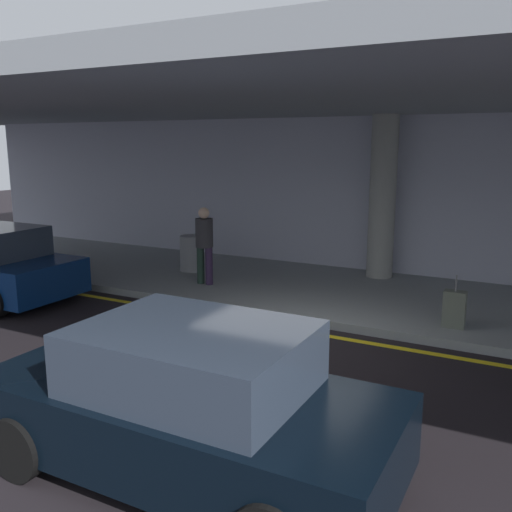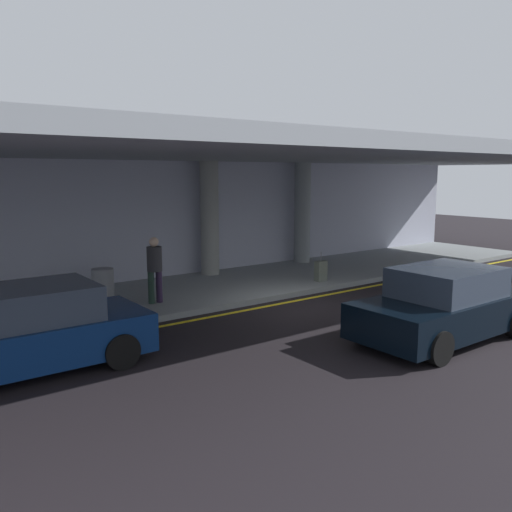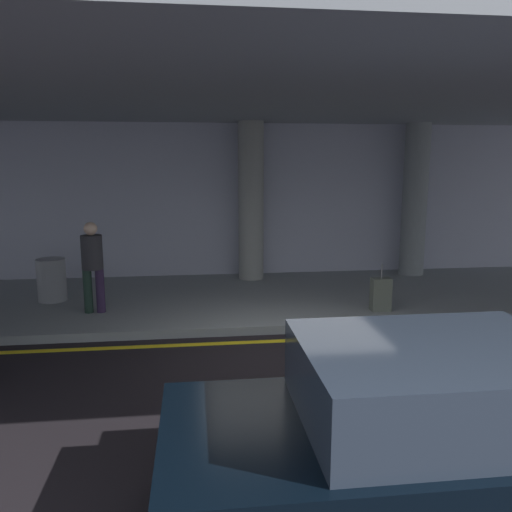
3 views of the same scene
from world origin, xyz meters
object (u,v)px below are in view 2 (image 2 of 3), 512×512
Objects in this scene: traveler_with_luggage at (155,265)px; car_navy at (28,332)px; support_column_far_left at (210,218)px; suitcase_upright_primary at (321,271)px; support_column_left_mid at (302,213)px; car_black at (444,306)px; trash_bin_steel at (103,285)px.

car_navy is at bearing -85.11° from traveler_with_luggage.
support_column_far_left is 4.12m from traveler_with_luggage.
support_column_far_left reaches higher than suitcase_upright_primary.
support_column_left_mid is 9.15m from car_black.
car_black reaches higher than trash_bin_steel.
support_column_far_left is at bearing 19.94° from trash_bin_steel.
support_column_left_mid reaches higher than car_navy.
trash_bin_steel is (-4.18, -1.52, -1.40)m from support_column_far_left.
support_column_left_mid is 12.06m from car_navy.
support_column_left_mid is 4.29× the size of trash_bin_steel.
car_navy is 9.21m from suitcase_upright_primary.
suitcase_upright_primary is at bearing 76.36° from car_black.
car_black is 8.00m from car_navy.
car_navy is (-7.31, 3.24, 0.00)m from car_black.
trash_bin_steel is (-1.00, 0.96, -0.54)m from traveler_with_luggage.
car_black is at bearing -113.10° from support_column_left_mid.
support_column_far_left reaches higher than traveler_with_luggage.
traveler_with_luggage is 5.35m from suitcase_upright_primary.
car_black is 2.44× the size of traveler_with_luggage.
car_navy is (-6.86, -5.09, -1.26)m from support_column_far_left.
traveler_with_luggage is at bearing -43.80° from trash_bin_steel.
support_column_far_left is 4.66m from trash_bin_steel.
trash_bin_steel is (-6.28, 1.48, 0.11)m from suitcase_upright_primary.
support_column_far_left is 1.00× the size of support_column_left_mid.
traveler_with_luggage is 1.87× the size of suitcase_upright_primary.
car_navy is 4.47m from trash_bin_steel.
support_column_far_left is 3.96m from suitcase_upright_primary.
traveler_with_luggage is at bearing -142.15° from support_column_far_left.
support_column_left_mid is 8.43m from trash_bin_steel.
car_navy is at bearing -154.89° from support_column_left_mid.
suitcase_upright_primary is (2.10, -2.99, -1.51)m from support_column_far_left.
suitcase_upright_primary is at bearing -122.41° from support_column_left_mid.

